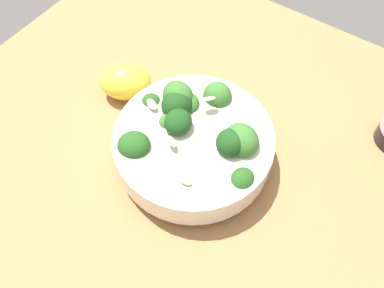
{
  "coord_description": "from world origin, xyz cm",
  "views": [
    {
      "loc": [
        18.99,
        -23.19,
        46.89
      ],
      "look_at": [
        3.32,
        -0.35,
        4.0
      ],
      "focal_mm": 38.52,
      "sensor_mm": 36.0,
      "label": 1
    }
  ],
  "objects": [
    {
      "name": "ground_plane",
      "position": [
        0.0,
        0.0,
        -1.67
      ],
      "size": [
        68.38,
        68.38,
        3.34
      ],
      "primitive_type": "cube",
      "color": "#996D42"
    },
    {
      "name": "bowl_of_broccoli",
      "position": [
        3.14,
        0.04,
        3.79
      ],
      "size": [
        19.88,
        19.88,
        8.76
      ],
      "color": "silver",
      "rests_on": "ground_plane"
    },
    {
      "name": "lemon_wedge",
      "position": [
        -11.05,
        3.8,
        2.56
      ],
      "size": [
        9.2,
        8.7,
        5.12
      ],
      "primitive_type": "ellipsoid",
      "rotation": [
        0.0,
        0.0,
        0.58
      ],
      "color": "yellow",
      "rests_on": "ground_plane"
    }
  ]
}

